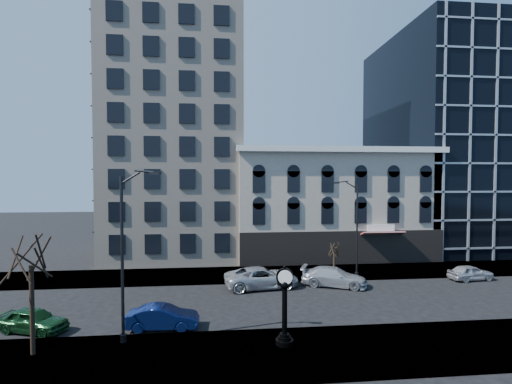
{
  "coord_description": "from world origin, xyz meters",
  "views": [
    {
      "loc": [
        -1.12,
        -26.7,
        9.08
      ],
      "look_at": [
        2.0,
        4.0,
        8.0
      ],
      "focal_mm": 26.0,
      "sensor_mm": 36.0,
      "label": 1
    }
  ],
  "objects": [
    {
      "name": "car_near_a",
      "position": [
        -12.11,
        -3.77,
        0.71
      ],
      "size": [
        4.48,
        2.9,
        1.42
      ],
      "primitive_type": "imported",
      "rotation": [
        0.0,
        0.0,
        1.25
      ],
      "color": "#143F1E",
      "rests_on": "ground"
    },
    {
      "name": "car_far_c",
      "position": [
        21.39,
        4.16,
        0.68
      ],
      "size": [
        4.14,
        2.03,
        1.36
      ],
      "primitive_type": "imported",
      "rotation": [
        0.0,
        0.0,
        1.68
      ],
      "color": "#A5A8AD",
      "rests_on": "ground"
    },
    {
      "name": "sidewalk_near",
      "position": [
        0.0,
        -8.0,
        0.06
      ],
      "size": [
        160.0,
        6.0,
        0.12
      ],
      "primitive_type": "cube",
      "color": "gray",
      "rests_on": "ground"
    },
    {
      "name": "car_far_b",
      "position": [
        8.6,
        3.57,
        0.79
      ],
      "size": [
        5.91,
        4.15,
        1.59
      ],
      "primitive_type": "imported",
      "rotation": [
        0.0,
        0.0,
        1.18
      ],
      "color": "#A5A8AD",
      "rests_on": "ground"
    },
    {
      "name": "victorian_row",
      "position": [
        12.0,
        15.89,
        6.0
      ],
      "size": [
        22.6,
        11.19,
        12.5
      ],
      "color": "#B8AB98",
      "rests_on": "ground"
    },
    {
      "name": "glass_office",
      "position": [
        32.0,
        20.91,
        14.0
      ],
      "size": [
        20.0,
        20.15,
        28.0
      ],
      "color": "black",
      "rests_on": "ground"
    },
    {
      "name": "street_clock",
      "position": [
        2.42,
        -7.18,
        2.07
      ],
      "size": [
        0.98,
        0.98,
        4.32
      ],
      "rotation": [
        0.0,
        0.0,
        -0.21
      ],
      "color": "black",
      "rests_on": "sidewalk_near"
    },
    {
      "name": "bare_tree_near",
      "position": [
        -10.59,
        -7.01,
        5.69
      ],
      "size": [
        4.29,
        4.29,
        7.37
      ],
      "color": "black",
      "rests_on": "sidewalk_near"
    },
    {
      "name": "sidewalk_far",
      "position": [
        0.0,
        8.0,
        0.06
      ],
      "size": [
        160.0,
        6.0,
        0.12
      ],
      "primitive_type": "cube",
      "color": "gray",
      "rests_on": "ground"
    },
    {
      "name": "cream_tower",
      "position": [
        -6.11,
        18.88,
        19.32
      ],
      "size": [
        15.9,
        15.4,
        42.5
      ],
      "color": "beige",
      "rests_on": "ground"
    },
    {
      "name": "ground",
      "position": [
        0.0,
        0.0,
        0.0
      ],
      "size": [
        160.0,
        160.0,
        0.0
      ],
      "primitive_type": "plane",
      "color": "black",
      "rests_on": "ground"
    },
    {
      "name": "car_near_b",
      "position": [
        -4.5,
        -4.08,
        0.71
      ],
      "size": [
        4.35,
        1.7,
        1.41
      ],
      "primitive_type": "imported",
      "rotation": [
        0.0,
        0.0,
        1.52
      ],
      "color": "#0C194C",
      "rests_on": "ground"
    },
    {
      "name": "bare_tree_far",
      "position": [
        9.5,
        6.3,
        2.88
      ],
      "size": [
        2.14,
        2.14,
        3.67
      ],
      "color": "black",
      "rests_on": "sidewalk_far"
    },
    {
      "name": "street_lamp_far",
      "position": [
        10.88,
        6.13,
        6.88
      ],
      "size": [
        2.3,
        0.7,
        8.96
      ],
      "rotation": [
        0.0,
        0.0,
        2.95
      ],
      "color": "black",
      "rests_on": "sidewalk_far"
    },
    {
      "name": "street_lamp_near",
      "position": [
        -5.67,
        -6.15,
        7.4
      ],
      "size": [
        2.47,
        0.78,
        9.64
      ],
      "rotation": [
        0.0,
        0.0,
        -0.21
      ],
      "color": "black",
      "rests_on": "sidewalk_near"
    },
    {
      "name": "car_far_a",
      "position": [
        2.45,
        3.73,
        0.86
      ],
      "size": [
        6.49,
        3.67,
        1.71
      ],
      "primitive_type": "imported",
      "rotation": [
        0.0,
        0.0,
        1.71
      ],
      "color": "#A5A8AD",
      "rests_on": "ground"
    }
  ]
}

